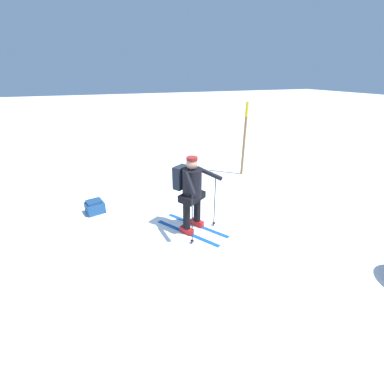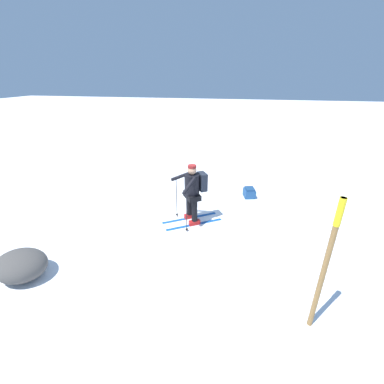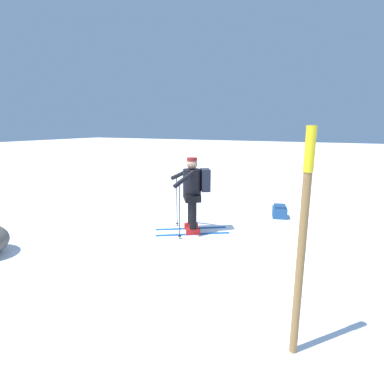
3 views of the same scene
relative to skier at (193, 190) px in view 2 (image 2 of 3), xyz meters
The scene contains 5 objects.
ground_plane 1.12m from the skier, 29.12° to the left, with size 80.00×80.00×0.00m, color white.
skier is the anchor object (origin of this frame).
dropped_backpack 2.55m from the skier, 128.31° to the right, with size 0.43×0.48×0.32m.
trail_marker 3.74m from the skier, 132.15° to the left, with size 0.09×0.09×2.27m.
rock_boulder 4.05m from the skier, 44.02° to the left, with size 1.01×0.86×0.56m, color #474442.
Camera 2 is at (-1.75, 5.68, 3.67)m, focal length 24.00 mm.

